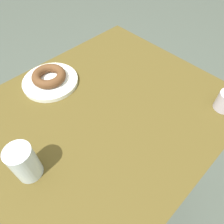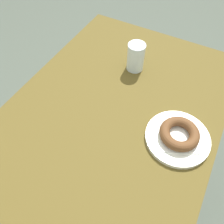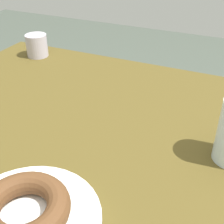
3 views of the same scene
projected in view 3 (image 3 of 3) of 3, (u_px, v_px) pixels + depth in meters
table at (110, 188)px, 0.63m from camera, size 0.93×0.67×0.76m
plate_chocolate_ring at (26, 222)px, 0.39m from camera, size 0.19×0.19×0.01m
napkin_chocolate_ring at (25, 217)px, 0.38m from camera, size 0.14×0.14×0.00m
donut_chocolate_ring at (23, 208)px, 0.38m from camera, size 0.12×0.12×0.03m
sugar_jar at (37, 45)px, 0.86m from camera, size 0.06×0.06×0.06m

